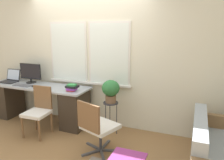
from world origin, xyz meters
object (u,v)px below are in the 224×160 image
laptop (10,79)px  plant_stand (111,106)px  monitor (30,73)px  office_chair_swivel (97,126)px  keyboard (22,85)px  couch_loveseat (219,159)px  mouse (33,86)px  book_stack (72,87)px  potted_plant (111,90)px  desk_chair_wooden (39,110)px  folding_stool (128,160)px

laptop → plant_stand: bearing=-0.1°
laptop → monitor: size_ratio=0.69×
office_chair_swivel → laptop: bearing=3.7°
keyboard → couch_loveseat: 3.67m
office_chair_swivel → plant_stand: bearing=-65.0°
laptop → monitor: bearing=10.4°
keyboard → mouse: mouse is taller
book_stack → potted_plant: bearing=10.1°
monitor → office_chair_swivel: 2.15m
laptop → couch_loveseat: 4.19m
book_stack → potted_plant: 0.73m
mouse → potted_plant: size_ratio=0.14×
desk_chair_wooden → couch_loveseat: size_ratio=0.60×
desk_chair_wooden → office_chair_swivel: bearing=-11.3°
folding_stool → laptop: bearing=158.1°
keyboard → folding_stool: keyboard is taller
laptop → office_chair_swivel: size_ratio=0.42×
monitor → couch_loveseat: size_ratio=0.36×
desk_chair_wooden → couch_loveseat: desk_chair_wooden is taller
keyboard → book_stack: bearing=2.1°
book_stack → desk_chair_wooden: bearing=-141.7°
book_stack → office_chair_swivel: bearing=-36.3°
book_stack → couch_loveseat: book_stack is taller
monitor → couch_loveseat: bearing=-11.6°
couch_loveseat → desk_chair_wooden: bearing=87.2°
monitor → mouse: size_ratio=8.88×
keyboard → couch_loveseat: bearing=-7.6°
keyboard → book_stack: book_stack is taller
office_chair_swivel → couch_loveseat: (1.69, 0.05, -0.18)m
plant_stand → folding_stool: plant_stand is taller
book_stack → plant_stand: size_ratio=0.36×
laptop → folding_stool: bearing=-21.9°
folding_stool → keyboard: bearing=157.6°
book_stack → laptop: bearing=175.3°
mouse → couch_loveseat: bearing=-8.3°
desk_chair_wooden → couch_loveseat: 2.96m
desk_chair_wooden → office_chair_swivel: (1.26, -0.19, -0.01)m
office_chair_swivel → couch_loveseat: bearing=-158.2°
laptop → folding_stool: size_ratio=0.87×
book_stack → folding_stool: 1.87m
folding_stool → mouse: bearing=155.3°
folding_stool → potted_plant: bearing=120.2°
couch_loveseat → plant_stand: size_ratio=2.43×
couch_loveseat → plant_stand: couch_loveseat is taller
desk_chair_wooden → office_chair_swivel: 1.27m
laptop → keyboard: 0.53m
keyboard → office_chair_swivel: (1.92, -0.53, -0.32)m
book_stack → office_chair_swivel: 1.04m
keyboard → couch_loveseat: size_ratio=0.27×
keyboard → office_chair_swivel: 2.01m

